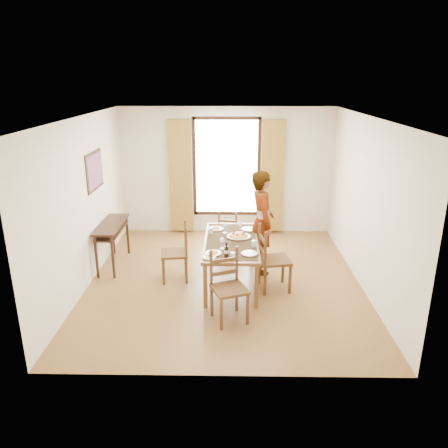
{
  "coord_description": "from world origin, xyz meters",
  "views": [
    {
      "loc": [
        0.1,
        -6.71,
        3.28
      ],
      "look_at": [
        -0.01,
        0.01,
        1.0
      ],
      "focal_mm": 35.0,
      "sensor_mm": 36.0,
      "label": 1
    }
  ],
  "objects_px": {
    "man": "(262,222)",
    "dining_table": "(231,244)",
    "console_table": "(112,230)",
    "pasta_platter": "(239,234)"
  },
  "relations": [
    {
      "from": "console_table",
      "to": "man",
      "type": "distance_m",
      "value": 2.68
    },
    {
      "from": "console_table",
      "to": "dining_table",
      "type": "bearing_deg",
      "value": -17.83
    },
    {
      "from": "console_table",
      "to": "man",
      "type": "height_order",
      "value": "man"
    },
    {
      "from": "pasta_platter",
      "to": "console_table",
      "type": "bearing_deg",
      "value": 166.39
    },
    {
      "from": "man",
      "to": "dining_table",
      "type": "bearing_deg",
      "value": 123.67
    },
    {
      "from": "console_table",
      "to": "dining_table",
      "type": "relative_size",
      "value": 0.66
    },
    {
      "from": "console_table",
      "to": "pasta_platter",
      "type": "distance_m",
      "value": 2.33
    },
    {
      "from": "pasta_platter",
      "to": "dining_table",
      "type": "bearing_deg",
      "value": -132.0
    },
    {
      "from": "man",
      "to": "pasta_platter",
      "type": "relative_size",
      "value": 4.5
    },
    {
      "from": "pasta_platter",
      "to": "man",
      "type": "bearing_deg",
      "value": 41.18
    }
  ]
}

